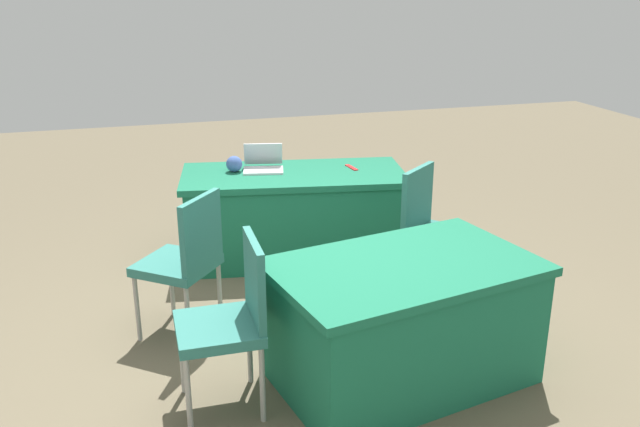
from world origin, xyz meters
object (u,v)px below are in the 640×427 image
Objects in this scene: table_foreground at (294,215)px; table_mid_right at (402,321)px; yarn_ball at (234,164)px; scissors_red at (352,167)px; chair_aisle at (432,226)px; chair_near_front at (232,314)px; laptop_silver at (263,165)px; chair_tucked_right at (185,256)px.

table_foreground is 1.94m from table_mid_right.
scissors_red is (-0.95, 0.15, -0.06)m from yarn_ball.
chair_aisle is at bearing 7.99° from scissors_red.
chair_near_front is at bearing -9.34° from chair_aisle.
chair_near_front is at bearing 80.24° from yarn_ball.
laptop_silver is at bearing -88.95° from chair_aisle.
chair_near_front is 1.00× the size of chair_aisle.
laptop_silver is (-0.59, -2.07, 0.22)m from chair_near_front.
chair_aisle is 5.31× the size of scissors_red.
table_mid_right is 1.68× the size of chair_aisle.
chair_tucked_right is 1.74m from chair_aisle.
table_mid_right is at bearing 94.69° from table_foreground.
chair_near_front is 2.13m from yarn_ball.
scissors_red is at bearing 170.79° from yarn_ball.
yarn_ball is 0.96m from scissors_red.
table_foreground is 1.18× the size of table_mid_right.
chair_aisle reaches higher than table_mid_right.
table_mid_right is at bearing 106.36° from yarn_ball.
scissors_red is at bearing -33.82° from chair_near_front.
laptop_silver is at bearing 7.09° from chair_tucked_right.
chair_near_front is 0.99× the size of chair_tucked_right.
table_foreground is 1.98× the size of chair_near_front.
yarn_ball is at bearing -106.65° from scissors_red.
table_foreground is at bearing -85.31° from table_mid_right.
chair_near_front is at bearing 85.91° from laptop_silver.
chair_near_front is at bearing 67.15° from table_foreground.
laptop_silver reaches higher than table_foreground.
chair_aisle reaches higher than table_foreground.
chair_aisle is 1.05m from scissors_red.
chair_tucked_right is (0.16, -0.84, 0.01)m from chair_near_front.
table_mid_right is 1.68× the size of chair_near_front.
chair_aisle reaches higher than scissors_red.
scissors_red is (-0.71, 0.14, -0.04)m from laptop_silver.
yarn_ball is at bearing 9.18° from laptop_silver.
chair_near_front is 1.84m from chair_aisle.
chair_tucked_right is (0.97, 1.09, 0.19)m from table_foreground.
yarn_ball is at bearing -9.47° from chair_near_front.
table_mid_right is at bearing -17.31° from scissors_red.
chair_tucked_right is at bearing 67.38° from yarn_ball.
yarn_ball is (1.22, -1.15, 0.24)m from chair_aisle.
laptop_silver is at bearing -108.75° from scissors_red.
laptop_silver is (0.38, -2.07, 0.40)m from table_mid_right.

